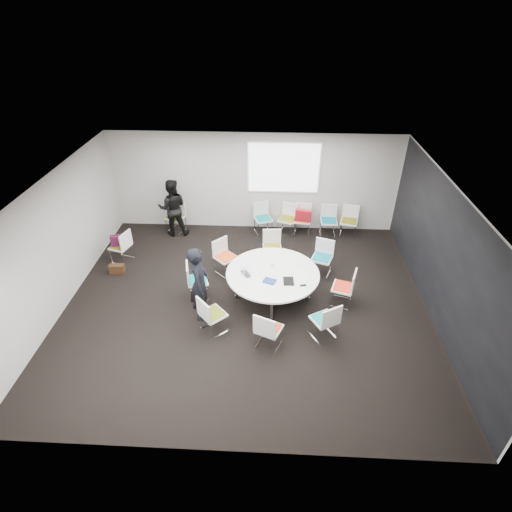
{
  "coord_description": "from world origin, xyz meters",
  "views": [
    {
      "loc": [
        0.56,
        -6.89,
        5.86
      ],
      "look_at": [
        0.2,
        0.4,
        1.0
      ],
      "focal_mm": 28.0,
      "sensor_mm": 36.0,
      "label": 1
    }
  ],
  "objects_px": {
    "chair_ring_g": "(268,335)",
    "laptop": "(248,273)",
    "chair_ring_h": "(324,326)",
    "chair_back_e": "(348,227)",
    "chair_spare_left": "(122,252)",
    "maroon_bag": "(119,240)",
    "chair_ring_e": "(198,286)",
    "chair_back_b": "(287,224)",
    "cup": "(272,265)",
    "chair_ring_f": "(213,321)",
    "brown_bag": "(117,269)",
    "chair_ring_c": "(272,254)",
    "chair_back_d": "(328,226)",
    "conference_table": "(272,280)",
    "chair_person_back": "(176,222)",
    "chair_ring_b": "(321,264)",
    "person_back": "(173,208)",
    "chair_back_c": "(302,225)",
    "chair_ring_d": "(226,263)",
    "chair_back_a": "(263,224)",
    "person_main": "(200,284)",
    "chair_ring_a": "(343,293)"
  },
  "relations": [
    {
      "from": "conference_table",
      "to": "chair_back_c",
      "type": "height_order",
      "value": "chair_back_c"
    },
    {
      "from": "chair_spare_left",
      "to": "person_back",
      "type": "height_order",
      "value": "person_back"
    },
    {
      "from": "chair_ring_f",
      "to": "chair_ring_e",
      "type": "bearing_deg",
      "value": 161.61
    },
    {
      "from": "chair_back_c",
      "to": "cup",
      "type": "relative_size",
      "value": 9.78
    },
    {
      "from": "laptop",
      "to": "cup",
      "type": "relative_size",
      "value": 3.3
    },
    {
      "from": "chair_ring_b",
      "to": "chair_ring_e",
      "type": "relative_size",
      "value": 1.0
    },
    {
      "from": "chair_ring_c",
      "to": "cup",
      "type": "relative_size",
      "value": 9.78
    },
    {
      "from": "person_main",
      "to": "maroon_bag",
      "type": "bearing_deg",
      "value": 47.1
    },
    {
      "from": "chair_back_b",
      "to": "maroon_bag",
      "type": "distance_m",
      "value": 4.59
    },
    {
      "from": "chair_ring_d",
      "to": "chair_back_b",
      "type": "bearing_deg",
      "value": -173.72
    },
    {
      "from": "chair_ring_a",
      "to": "chair_ring_c",
      "type": "relative_size",
      "value": 1.0
    },
    {
      "from": "chair_ring_c",
      "to": "chair_ring_h",
      "type": "xyz_separation_m",
      "value": [
        1.08,
        -2.59,
        0.0
      ]
    },
    {
      "from": "chair_person_back",
      "to": "maroon_bag",
      "type": "xyz_separation_m",
      "value": [
        -1.07,
        -1.62,
        0.34
      ]
    },
    {
      "from": "chair_back_e",
      "to": "cup",
      "type": "xyz_separation_m",
      "value": [
        -2.12,
        -2.73,
        0.5
      ]
    },
    {
      "from": "chair_back_a",
      "to": "chair_back_e",
      "type": "bearing_deg",
      "value": 159.44
    },
    {
      "from": "conference_table",
      "to": "laptop",
      "type": "xyz_separation_m",
      "value": [
        -0.55,
        -0.07,
        0.22
      ]
    },
    {
      "from": "chair_ring_e",
      "to": "maroon_bag",
      "type": "height_order",
      "value": "chair_ring_e"
    },
    {
      "from": "cup",
      "to": "maroon_bag",
      "type": "xyz_separation_m",
      "value": [
        -3.89,
        1.12,
        -0.16
      ]
    },
    {
      "from": "chair_back_a",
      "to": "chair_back_c",
      "type": "distance_m",
      "value": 1.12
    },
    {
      "from": "chair_ring_f",
      "to": "chair_back_d",
      "type": "relative_size",
      "value": 1.0
    },
    {
      "from": "chair_person_back",
      "to": "cup",
      "type": "height_order",
      "value": "chair_person_back"
    },
    {
      "from": "chair_back_d",
      "to": "chair_back_e",
      "type": "bearing_deg",
      "value": -178.08
    },
    {
      "from": "chair_back_b",
      "to": "person_main",
      "type": "distance_m",
      "value": 4.11
    },
    {
      "from": "chair_ring_d",
      "to": "chair_person_back",
      "type": "height_order",
      "value": "same"
    },
    {
      "from": "cup",
      "to": "chair_ring_b",
      "type": "bearing_deg",
      "value": 34.62
    },
    {
      "from": "chair_ring_b",
      "to": "chair_back_d",
      "type": "bearing_deg",
      "value": -80.21
    },
    {
      "from": "conference_table",
      "to": "chair_person_back",
      "type": "relative_size",
      "value": 2.32
    },
    {
      "from": "chair_back_a",
      "to": "brown_bag",
      "type": "distance_m",
      "value": 4.17
    },
    {
      "from": "chair_ring_d",
      "to": "cup",
      "type": "distance_m",
      "value": 1.46
    },
    {
      "from": "chair_ring_d",
      "to": "chair_ring_h",
      "type": "bearing_deg",
      "value": 89.88
    },
    {
      "from": "chair_back_e",
      "to": "cup",
      "type": "relative_size",
      "value": 9.78
    },
    {
      "from": "chair_ring_e",
      "to": "chair_back_b",
      "type": "distance_m",
      "value": 3.63
    },
    {
      "from": "conference_table",
      "to": "chair_person_back",
      "type": "distance_m",
      "value": 4.11
    },
    {
      "from": "person_back",
      "to": "maroon_bag",
      "type": "height_order",
      "value": "person_back"
    },
    {
      "from": "chair_ring_d",
      "to": "chair_back_e",
      "type": "distance_m",
      "value": 3.83
    },
    {
      "from": "chair_back_c",
      "to": "chair_back_d",
      "type": "height_order",
      "value": "same"
    },
    {
      "from": "conference_table",
      "to": "maroon_bag",
      "type": "distance_m",
      "value": 4.12
    },
    {
      "from": "chair_ring_f",
      "to": "brown_bag",
      "type": "distance_m",
      "value": 3.29
    },
    {
      "from": "maroon_bag",
      "to": "laptop",
      "type": "bearing_deg",
      "value": -22.84
    },
    {
      "from": "chair_ring_f",
      "to": "chair_person_back",
      "type": "distance_m",
      "value": 4.39
    },
    {
      "from": "conference_table",
      "to": "chair_back_e",
      "type": "relative_size",
      "value": 2.32
    },
    {
      "from": "chair_ring_h",
      "to": "chair_back_c",
      "type": "bearing_deg",
      "value": 63.38
    },
    {
      "from": "chair_spare_left",
      "to": "person_back",
      "type": "xyz_separation_m",
      "value": [
        1.04,
        1.46,
        0.55
      ]
    },
    {
      "from": "chair_back_e",
      "to": "chair_spare_left",
      "type": "relative_size",
      "value": 1.0
    },
    {
      "from": "laptop",
      "to": "chair_ring_f",
      "type": "bearing_deg",
      "value": 116.69
    },
    {
      "from": "chair_ring_g",
      "to": "laptop",
      "type": "height_order",
      "value": "chair_ring_g"
    },
    {
      "from": "chair_ring_g",
      "to": "chair_ring_h",
      "type": "relative_size",
      "value": 1.0
    },
    {
      "from": "laptop",
      "to": "chair_back_e",
      "type": "bearing_deg",
      "value": -72.75
    },
    {
      "from": "conference_table",
      "to": "cup",
      "type": "bearing_deg",
      "value": 92.39
    },
    {
      "from": "maroon_bag",
      "to": "person_back",
      "type": "bearing_deg",
      "value": 54.03
    }
  ]
}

